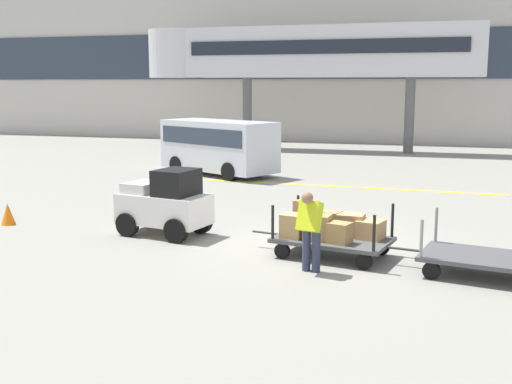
# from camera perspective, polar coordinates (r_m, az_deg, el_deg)

# --- Properties ---
(ground_plane) EXTENTS (120.00, 120.00, 0.00)m
(ground_plane) POSITION_cam_1_polar(r_m,az_deg,el_deg) (13.86, 4.93, -5.02)
(ground_plane) COLOR gray
(apron_lead_line) EXTENTS (20.48, 0.95, 0.01)m
(apron_lead_line) POSITION_cam_1_polar(r_m,az_deg,el_deg) (21.69, 15.92, 0.04)
(apron_lead_line) COLOR yellow
(apron_lead_line) RESTS_ON ground_plane
(terminal_building) EXTENTS (62.06, 2.51, 9.43)m
(terminal_building) POSITION_cam_1_polar(r_m,az_deg,el_deg) (39.23, 12.79, 11.28)
(terminal_building) COLOR #BCB7AD
(terminal_building) RESTS_ON ground_plane
(jet_bridge) EXTENTS (17.77, 3.00, 6.44)m
(jet_bridge) POSITION_cam_1_polar(r_m,az_deg,el_deg) (34.04, 3.48, 12.37)
(jet_bridge) COLOR silver
(jet_bridge) RESTS_ON ground_plane
(baggage_tug) EXTENTS (2.27, 1.57, 1.58)m
(baggage_tug) POSITION_cam_1_polar(r_m,az_deg,el_deg) (14.95, -8.19, -1.04)
(baggage_tug) COLOR white
(baggage_tug) RESTS_ON ground_plane
(baggage_cart_lead) EXTENTS (3.08, 1.81, 1.10)m
(baggage_cart_lead) POSITION_cam_1_polar(r_m,az_deg,el_deg) (13.14, 6.63, -3.41)
(baggage_cart_lead) COLOR #4C4C4F
(baggage_cart_lead) RESTS_ON ground_plane
(baggage_cart_middle) EXTENTS (3.08, 1.81, 1.10)m
(baggage_cart_middle) POSITION_cam_1_polar(r_m,az_deg,el_deg) (12.44, 20.01, -5.66)
(baggage_cart_middle) COLOR #4C4C4F
(baggage_cart_middle) RESTS_ON ground_plane
(baggage_handler) EXTENTS (0.48, 0.49, 1.56)m
(baggage_handler) POSITION_cam_1_polar(r_m,az_deg,el_deg) (11.88, 4.90, -3.22)
(baggage_handler) COLOR #2D334C
(baggage_handler) RESTS_ON ground_plane
(shuttle_van) EXTENTS (5.14, 3.85, 2.10)m
(shuttle_van) POSITION_cam_1_polar(r_m,az_deg,el_deg) (24.74, -3.41, 4.43)
(shuttle_van) COLOR silver
(shuttle_van) RESTS_ON ground_plane
(safety_cone_near) EXTENTS (0.36, 0.36, 0.55)m
(safety_cone_near) POSITION_cam_1_polar(r_m,az_deg,el_deg) (17.16, -21.46, -1.85)
(safety_cone_near) COLOR orange
(safety_cone_near) RESTS_ON ground_plane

